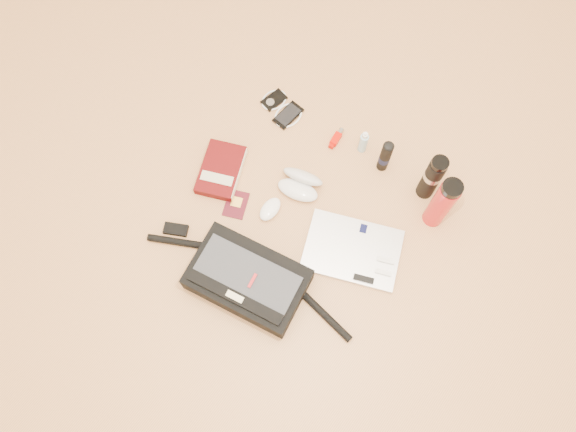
{
  "coord_description": "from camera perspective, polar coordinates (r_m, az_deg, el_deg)",
  "views": [
    {
      "loc": [
        0.38,
        -0.51,
        1.96
      ],
      "look_at": [
        -0.05,
        0.07,
        0.06
      ],
      "focal_mm": 35.0,
      "sensor_mm": 36.0,
      "label": 1
    }
  ],
  "objects": [
    {
      "name": "phone",
      "position": [
        2.28,
        0.02,
        10.2
      ],
      "size": [
        0.11,
        0.13,
        0.01
      ],
      "rotation": [
        0.0,
        0.0,
        -0.09
      ],
      "color": "black",
      "rests_on": "ground"
    },
    {
      "name": "ground",
      "position": [
        2.06,
        -0.03,
        -2.73
      ],
      "size": [
        4.0,
        4.0,
        0.0
      ],
      "primitive_type": "plane",
      "color": "tan",
      "rests_on": "ground"
    },
    {
      "name": "thermos_red",
      "position": [
        2.03,
        15.37,
        1.26
      ],
      "size": [
        0.09,
        0.09,
        0.29
      ],
      "rotation": [
        0.0,
        0.0,
        0.17
      ],
      "color": "red",
      "rests_on": "ground"
    },
    {
      "name": "messenger_bag",
      "position": [
        1.97,
        -4.17,
        -6.43
      ],
      "size": [
        0.81,
        0.31,
        0.11
      ],
      "rotation": [
        0.0,
        0.0,
        0.17
      ],
      "color": "black",
      "rests_on": "ground"
    },
    {
      "name": "book",
      "position": [
        2.16,
        -6.79,
        4.64
      ],
      "size": [
        0.22,
        0.26,
        0.04
      ],
      "rotation": [
        0.0,
        0.0,
        0.4
      ],
      "color": "#480708",
      "rests_on": "ground"
    },
    {
      "name": "inhaler",
      "position": [
        2.23,
        4.93,
        7.88
      ],
      "size": [
        0.03,
        0.1,
        0.03
      ],
      "rotation": [
        0.0,
        0.0,
        0.12
      ],
      "color": "#C70C01",
      "rests_on": "ground"
    },
    {
      "name": "thermos_black",
      "position": [
        2.08,
        14.42,
        3.82
      ],
      "size": [
        0.08,
        0.08,
        0.25
      ],
      "rotation": [
        0.0,
        0.0,
        -0.3
      ],
      "color": "black",
      "rests_on": "ground"
    },
    {
      "name": "spray_bottle",
      "position": [
        2.18,
        7.66,
        7.43
      ],
      "size": [
        0.04,
        0.04,
        0.13
      ],
      "rotation": [
        0.0,
        0.0,
        -0.13
      ],
      "color": "#99C2D4",
      "rests_on": "ground"
    },
    {
      "name": "mouse",
      "position": [
        2.09,
        -1.83,
        0.7
      ],
      "size": [
        0.07,
        0.11,
        0.03
      ],
      "rotation": [
        0.0,
        0.0,
        0.05
      ],
      "color": "white",
      "rests_on": "ground"
    },
    {
      "name": "sunglasses_case",
      "position": [
        2.11,
        1.26,
        3.31
      ],
      "size": [
        0.19,
        0.17,
        0.09
      ],
      "rotation": [
        0.0,
        0.0,
        0.25
      ],
      "color": "white",
      "rests_on": "ground"
    },
    {
      "name": "aerosol_can",
      "position": [
        2.13,
        9.85,
        6.02
      ],
      "size": [
        0.05,
        0.05,
        0.18
      ],
      "rotation": [
        0.0,
        0.0,
        0.17
      ],
      "color": "black",
      "rests_on": "ground"
    },
    {
      "name": "laptop",
      "position": [
        2.05,
        6.59,
        -3.51
      ],
      "size": [
        0.4,
        0.35,
        0.03
      ],
      "rotation": [
        0.0,
        0.0,
        0.38
      ],
      "color": "#B9B9BC",
      "rests_on": "ground"
    },
    {
      "name": "passport",
      "position": [
        2.12,
        -5.31,
        1.21
      ],
      "size": [
        0.12,
        0.13,
        0.01
      ],
      "rotation": [
        0.0,
        0.0,
        0.4
      ],
      "color": "#490D17",
      "rests_on": "ground"
    },
    {
      "name": "ipod",
      "position": [
        2.31,
        -1.44,
        11.69
      ],
      "size": [
        0.1,
        0.11,
        0.01
      ],
      "rotation": [
        0.0,
        0.0,
        -0.21
      ],
      "color": "black",
      "rests_on": "ground"
    }
  ]
}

